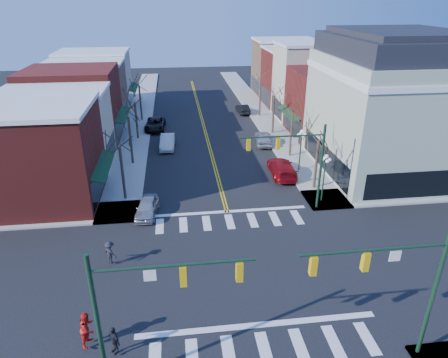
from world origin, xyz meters
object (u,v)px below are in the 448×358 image
object	(u,v)px
car_left_mid	(167,142)
pedestrian_dark_b	(110,252)
car_right_mid	(263,138)
car_left_far	(155,124)
car_right_far	(243,109)
lamppost_corner	(325,170)
lamppost_midblock	(301,143)
pedestrian_dark_a	(114,340)
pedestrian_red_b	(88,328)
car_left_near	(147,207)
victorian_corner	(391,104)
car_right_near	(282,168)

from	to	relation	value
car_left_mid	pedestrian_dark_b	world-z (taller)	pedestrian_dark_b
car_right_mid	pedestrian_dark_b	bearing A→B (deg)	62.66
car_left_far	car_right_far	distance (m)	14.19
lamppost_corner	car_left_mid	world-z (taller)	lamppost_corner
lamppost_midblock	pedestrian_dark_a	bearing A→B (deg)	-127.01
lamppost_midblock	car_left_far	size ratio (longest dim) A/B	0.83
car_right_mid	pedestrian_red_b	bearing A→B (deg)	69.16
car_left_near	car_right_mid	bearing A→B (deg)	56.81
car_left_near	car_left_far	bearing A→B (deg)	96.93
car_left_mid	pedestrian_dark_b	size ratio (longest dim) A/B	2.87
pedestrian_dark_b	car_right_far	bearing A→B (deg)	-70.60
lamppost_midblock	pedestrian_red_b	bearing A→B (deg)	-130.31
victorian_corner	pedestrian_red_b	xyz separation A→B (m)	(-25.14, -19.35, -5.55)
car_left_mid	pedestrian_dark_b	xyz separation A→B (m)	(-3.62, -21.63, 0.19)
car_right_mid	pedestrian_dark_a	distance (m)	31.97
lamppost_corner	pedestrian_dark_a	world-z (taller)	lamppost_corner
car_left_far	car_right_mid	world-z (taller)	car_right_mid
car_right_mid	pedestrian_dark_a	size ratio (longest dim) A/B	2.97
car_left_mid	pedestrian_dark_b	bearing A→B (deg)	-96.79
car_left_near	car_left_mid	distance (m)	15.40
lamppost_midblock	car_right_mid	size ratio (longest dim) A/B	0.94
lamppost_corner	lamppost_midblock	size ratio (longest dim) A/B	1.00
car_right_near	pedestrian_red_b	world-z (taller)	pedestrian_red_b
car_left_far	car_right_mid	bearing A→B (deg)	-25.72
pedestrian_dark_b	car_right_near	bearing A→B (deg)	-97.52
car_left_far	car_left_mid	bearing A→B (deg)	-73.46
lamppost_midblock	car_left_mid	xyz separation A→B (m)	(-13.00, 8.45, -2.22)
lamppost_corner	pedestrian_dark_a	size ratio (longest dim) A/B	2.78
car_right_near	car_right_far	xyz separation A→B (m)	(0.03, 22.66, -0.13)
car_right_near	car_left_near	bearing A→B (deg)	28.86
victorian_corner	car_left_far	bearing A→B (deg)	144.88
pedestrian_dark_b	car_left_near	bearing A→B (deg)	-65.68
pedestrian_dark_a	car_left_near	bearing A→B (deg)	137.42
lamppost_midblock	victorian_corner	bearing A→B (deg)	-3.45
car_right_near	pedestrian_dark_b	xyz separation A→B (m)	(-14.69, -12.49, 0.15)
car_right_mid	car_right_far	distance (m)	13.65
car_left_mid	pedestrian_dark_b	distance (m)	21.93
lamppost_midblock	pedestrian_dark_b	bearing A→B (deg)	-141.61
car_left_far	pedestrian_red_b	size ratio (longest dim) A/B	2.72
car_left_mid	car_right_far	bearing A→B (deg)	53.37
lamppost_midblock	car_right_near	bearing A→B (deg)	-160.50
car_left_mid	car_right_near	bearing A→B (deg)	-36.85
car_right_mid	lamppost_corner	bearing A→B (deg)	104.17
car_left_mid	car_right_far	size ratio (longest dim) A/B	1.12
victorian_corner	car_right_far	distance (m)	25.40
car_right_near	pedestrian_dark_b	bearing A→B (deg)	43.22
car_left_near	pedestrian_dark_b	bearing A→B (deg)	-100.86
victorian_corner	car_left_mid	size ratio (longest dim) A/B	3.15
car_left_mid	car_right_mid	world-z (taller)	car_right_mid
victorian_corner	car_left_mid	bearing A→B (deg)	157.20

